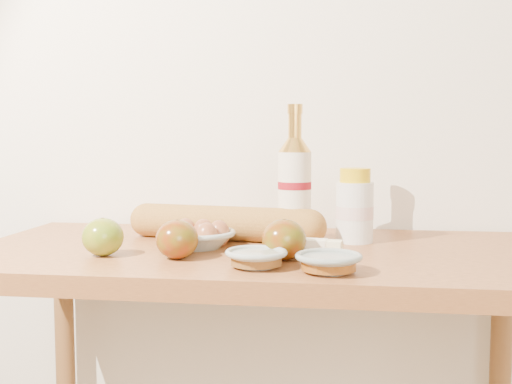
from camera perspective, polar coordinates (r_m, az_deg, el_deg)
back_wall at (r=1.65m, az=1.83°, el=10.89°), size 3.50×0.02×2.60m
table at (r=1.37m, az=0.18°, el=-10.11°), size 1.20×0.60×0.90m
bourbon_bottle at (r=1.41m, az=3.45°, el=0.51°), size 0.09×0.09×0.30m
cream_bottle at (r=1.42m, az=8.76°, el=-1.42°), size 0.09×0.09×0.16m
egg_bowl at (r=1.35m, az=-5.21°, el=-3.96°), size 0.20×0.20×0.06m
baguette at (r=1.43m, az=-2.78°, el=-2.78°), size 0.47×0.15×0.08m
apple_yellowgreen at (r=1.28m, az=-13.45°, el=-3.91°), size 0.09×0.09×0.07m
apple_redgreen_front at (r=1.23m, az=-7.03°, el=-4.20°), size 0.08×0.08×0.08m
apple_redgreen_right at (r=1.21m, az=2.51°, el=-4.25°), size 0.09×0.09×0.08m
sugar_bowl at (r=1.15m, az=0.02°, el=-5.89°), size 0.12×0.12×0.03m
syrup_bowl at (r=1.11m, az=6.48°, el=-6.24°), size 0.14×0.14×0.03m
butter_stick at (r=1.25m, az=4.86°, el=-5.01°), size 0.12×0.05×0.04m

